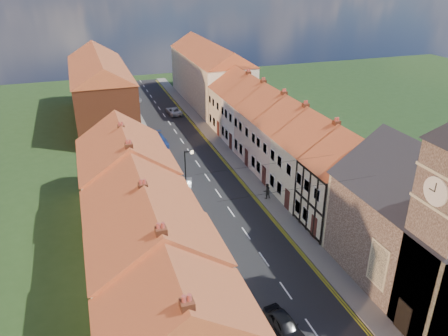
# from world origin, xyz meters

# --- Properties ---
(road) EXTENTS (7.00, 90.00, 0.02)m
(road) POSITION_xyz_m (0.00, 30.00, 0.01)
(road) COLOR black
(road) RESTS_ON ground
(pavement_left) EXTENTS (1.80, 90.00, 0.12)m
(pavement_left) POSITION_xyz_m (-4.40, 30.00, 0.06)
(pavement_left) COLOR gray
(pavement_left) RESTS_ON ground
(pavement_right) EXTENTS (1.80, 90.00, 0.12)m
(pavement_right) POSITION_xyz_m (4.40, 30.00, 0.06)
(pavement_right) COLOR gray
(pavement_right) RESTS_ON ground
(church) EXTENTS (11.25, 14.25, 15.20)m
(church) POSITION_xyz_m (9.36, 3.32, 5.88)
(church) COLOR #362C26
(church) RESTS_ON ground
(cottage_r_tudor) EXTENTS (8.30, 5.20, 9.00)m
(cottage_r_tudor) POSITION_xyz_m (9.27, 12.70, 4.47)
(cottage_r_tudor) COLOR white
(cottage_r_tudor) RESTS_ON ground
(cottage_r_white_near) EXTENTS (8.30, 6.00, 9.00)m
(cottage_r_white_near) POSITION_xyz_m (9.30, 18.10, 4.47)
(cottage_r_white_near) COLOR white
(cottage_r_white_near) RESTS_ON ground
(cottage_r_cream_mid) EXTENTS (8.30, 5.20, 9.00)m
(cottage_r_cream_mid) POSITION_xyz_m (9.30, 23.50, 4.48)
(cottage_r_cream_mid) COLOR beige
(cottage_r_cream_mid) RESTS_ON ground
(cottage_r_pink) EXTENTS (8.30, 6.00, 9.00)m
(cottage_r_pink) POSITION_xyz_m (9.30, 28.90, 4.47)
(cottage_r_pink) COLOR beige
(cottage_r_pink) RESTS_ON ground
(cottage_r_white_far) EXTENTS (8.30, 5.20, 9.00)m
(cottage_r_white_far) POSITION_xyz_m (9.30, 34.30, 4.48)
(cottage_r_white_far) COLOR white
(cottage_r_white_far) RESTS_ON ground
(cottage_r_cream_far) EXTENTS (8.30, 6.00, 9.00)m
(cottage_r_cream_far) POSITION_xyz_m (9.30, 39.70, 4.47)
(cottage_r_cream_far) COLOR white
(cottage_r_cream_far) RESTS_ON ground
(cottage_l_cream) EXTENTS (8.30, 6.30, 9.10)m
(cottage_l_cream) POSITION_xyz_m (-9.30, 5.55, 4.52)
(cottage_l_cream) COLOR white
(cottage_l_cream) RESTS_ON ground
(cottage_l_white) EXTENTS (8.30, 6.90, 8.80)m
(cottage_l_white) POSITION_xyz_m (-9.30, 11.95, 4.37)
(cottage_l_white) COLOR white
(cottage_l_white) RESTS_ON ground
(cottage_l_brick_mid) EXTENTS (8.30, 5.70, 9.10)m
(cottage_l_brick_mid) POSITION_xyz_m (-9.30, 18.05, 4.53)
(cottage_l_brick_mid) COLOR white
(cottage_l_brick_mid) RESTS_ON ground
(cottage_l_pink) EXTENTS (8.30, 6.30, 8.80)m
(cottage_l_pink) POSITION_xyz_m (-9.30, 23.85, 4.37)
(cottage_l_pink) COLOR white
(cottage_l_pink) RESTS_ON ground
(block_right_far) EXTENTS (8.30, 24.20, 10.50)m
(block_right_far) POSITION_xyz_m (9.30, 55.00, 5.29)
(block_right_far) COLOR white
(block_right_far) RESTS_ON ground
(block_left_far) EXTENTS (8.30, 24.20, 10.50)m
(block_left_far) POSITION_xyz_m (-9.30, 50.00, 5.29)
(block_left_far) COLOR #5F2E1B
(block_left_far) RESTS_ON ground
(lamppost) EXTENTS (0.88, 0.15, 6.00)m
(lamppost) POSITION_xyz_m (-3.81, 20.00, 3.54)
(lamppost) COLOR black
(lamppost) RESTS_ON pavement_left
(car_near) EXTENTS (1.96, 3.87, 1.26)m
(car_near) POSITION_xyz_m (-1.90, 2.36, 0.63)
(car_near) COLOR black
(car_near) RESTS_ON ground
(car_mid) EXTENTS (2.34, 3.98, 1.24)m
(car_mid) POSITION_xyz_m (-3.20, 23.34, 0.62)
(car_mid) COLOR #ACB0B4
(car_mid) RESTS_ON ground
(car_far) EXTENTS (2.09, 4.69, 1.34)m
(car_far) POSITION_xyz_m (-3.20, 37.59, 0.67)
(car_far) COLOR navy
(car_far) RESTS_ON ground
(car_distant) EXTENTS (2.09, 4.01, 1.08)m
(car_distant) POSITION_xyz_m (-3.20, 59.52, 0.54)
(car_distant) COLOR #A1A2A8
(car_distant) RESTS_ON ground
(pedestrian_right) EXTENTS (0.89, 0.76, 1.62)m
(pedestrian_right) POSITION_xyz_m (4.28, 19.25, 0.93)
(pedestrian_right) COLOR black
(pedestrian_right) RESTS_ON pavement_right
(car_distant_b) EXTENTS (2.20, 4.35, 1.18)m
(car_distant_b) POSITION_xyz_m (1.62, 50.00, 0.59)
(car_distant_b) COLOR #BABDC3
(car_distant_b) RESTS_ON ground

